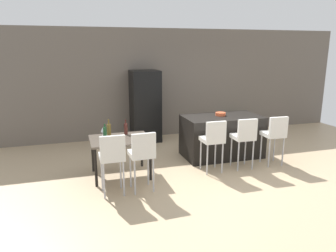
# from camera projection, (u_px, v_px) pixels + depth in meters

# --- Properties ---
(ground_plane) EXTENTS (10.00, 10.00, 0.00)m
(ground_plane) POSITION_uv_depth(u_px,v_px,m) (220.00, 168.00, 6.57)
(ground_plane) COLOR tan
(back_wall) EXTENTS (10.00, 0.12, 2.90)m
(back_wall) POSITION_uv_depth(u_px,v_px,m) (177.00, 83.00, 8.89)
(back_wall) COLOR #665B51
(back_wall) RESTS_ON ground_plane
(kitchen_island) EXTENTS (1.72, 0.94, 0.92)m
(kitchen_island) POSITION_uv_depth(u_px,v_px,m) (222.00, 136.00, 7.20)
(kitchen_island) COLOR black
(kitchen_island) RESTS_ON ground_plane
(bar_chair_left) EXTENTS (0.40, 0.40, 1.05)m
(bar_chair_left) POSITION_uv_depth(u_px,v_px,m) (213.00, 138.00, 6.18)
(bar_chair_left) COLOR silver
(bar_chair_left) RESTS_ON ground_plane
(bar_chair_middle) EXTENTS (0.41, 0.41, 1.05)m
(bar_chair_middle) POSITION_uv_depth(u_px,v_px,m) (244.00, 135.00, 6.37)
(bar_chair_middle) COLOR silver
(bar_chair_middle) RESTS_ON ground_plane
(bar_chair_right) EXTENTS (0.42, 0.42, 1.05)m
(bar_chair_right) POSITION_uv_depth(u_px,v_px,m) (275.00, 133.00, 6.57)
(bar_chair_right) COLOR silver
(bar_chair_right) RESTS_ON ground_plane
(dining_table) EXTENTS (1.11, 0.87, 0.74)m
(dining_table) POSITION_uv_depth(u_px,v_px,m) (120.00, 142.00, 6.02)
(dining_table) COLOR #4C4238
(dining_table) RESTS_ON ground_plane
(dining_chair_near) EXTENTS (0.40, 0.40, 1.05)m
(dining_chair_near) POSITION_uv_depth(u_px,v_px,m) (112.00, 155.00, 5.20)
(dining_chair_near) COLOR silver
(dining_chair_near) RESTS_ON ground_plane
(dining_chair_far) EXTENTS (0.42, 0.42, 1.05)m
(dining_chair_far) POSITION_uv_depth(u_px,v_px,m) (142.00, 152.00, 5.34)
(dining_chair_far) COLOR silver
(dining_chair_far) RESTS_ON ground_plane
(wine_bottle_far) EXTENTS (0.08, 0.08, 0.31)m
(wine_bottle_far) POSITION_uv_depth(u_px,v_px,m) (109.00, 129.00, 6.21)
(wine_bottle_far) COLOR brown
(wine_bottle_far) RESTS_ON dining_table
(wine_bottle_end) EXTENTS (0.07, 0.07, 0.30)m
(wine_bottle_end) POSITION_uv_depth(u_px,v_px,m) (126.00, 129.00, 6.26)
(wine_bottle_end) COLOR #471E19
(wine_bottle_end) RESTS_ON dining_table
(wine_bottle_near) EXTENTS (0.07, 0.07, 0.28)m
(wine_bottle_near) POSITION_uv_depth(u_px,v_px,m) (105.00, 132.00, 5.99)
(wine_bottle_near) COLOR #194723
(wine_bottle_near) RESTS_ON dining_table
(wine_glass_left) EXTENTS (0.07, 0.07, 0.17)m
(wine_glass_left) POSITION_uv_depth(u_px,v_px,m) (103.00, 130.00, 6.13)
(wine_glass_left) COLOR silver
(wine_glass_left) RESTS_ON dining_table
(refrigerator) EXTENTS (0.72, 0.68, 1.84)m
(refrigerator) POSITION_uv_depth(u_px,v_px,m) (145.00, 106.00, 8.32)
(refrigerator) COLOR black
(refrigerator) RESTS_ON ground_plane
(fruit_bowl) EXTENTS (0.23, 0.23, 0.07)m
(fruit_bowl) POSITION_uv_depth(u_px,v_px,m) (221.00, 114.00, 7.15)
(fruit_bowl) COLOR #C6512D
(fruit_bowl) RESTS_ON kitchen_island
(potted_plant) EXTENTS (0.36, 0.36, 0.56)m
(potted_plant) POSITION_uv_depth(u_px,v_px,m) (240.00, 122.00, 9.24)
(potted_plant) COLOR beige
(potted_plant) RESTS_ON ground_plane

